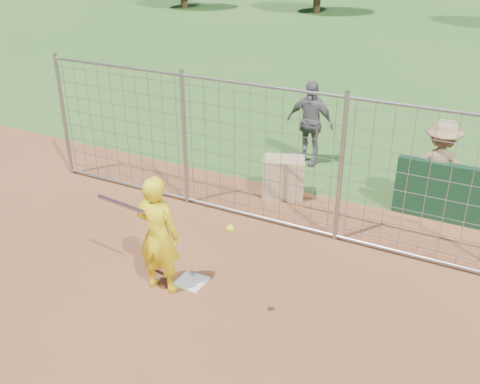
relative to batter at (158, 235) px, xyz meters
The scene contains 9 objects.
ground 1.09m from the batter, 59.26° to the left, with size 100.00×100.00×0.00m, color #2D591E.
home_plate 1.00m from the batter, 46.05° to the left, with size 0.43×0.43×0.02m, color silver.
dugout_wall 5.56m from the batter, 48.01° to the left, with size 2.60×0.20×1.10m, color #11381E.
batter is the anchor object (origin of this frame).
bystander_b 5.51m from the batter, 88.55° to the left, with size 1.11×0.46×1.90m, color #5A5A5F.
bystander_c 5.33m from the batter, 54.55° to the left, with size 1.17×0.67×1.82m, color #91724F.
equipment_bin 3.72m from the batter, 84.79° to the left, with size 0.80×0.55×0.80m, color tan.
equipment_in_play 0.54m from the batter, 95.00° to the right, with size 2.22×0.16×0.17m.
backstop_fence 2.57m from the batter, 82.98° to the left, with size 9.08×0.08×2.60m.
Camera 1 is at (3.76, -5.73, 4.74)m, focal length 40.00 mm.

